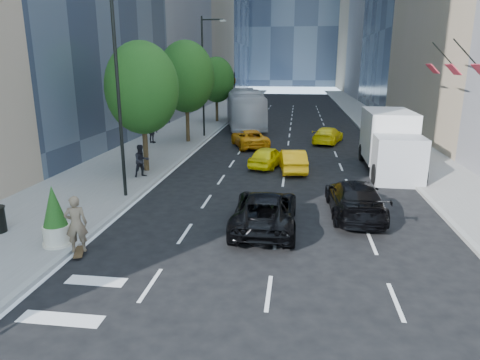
# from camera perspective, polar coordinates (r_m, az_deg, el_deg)

# --- Properties ---
(ground) EXTENTS (160.00, 160.00, 0.00)m
(ground) POSITION_cam_1_polar(r_m,az_deg,el_deg) (16.30, 1.26, -7.58)
(ground) COLOR black
(ground) RESTS_ON ground
(sidewalk_left) EXTENTS (6.00, 120.00, 0.15)m
(sidewalk_left) POSITION_cam_1_polar(r_m,az_deg,el_deg) (46.60, -5.72, 7.47)
(sidewalk_left) COLOR slate
(sidewalk_left) RESTS_ON ground
(sidewalk_right) EXTENTS (4.00, 120.00, 0.15)m
(sidewalk_right) POSITION_cam_1_polar(r_m,az_deg,el_deg) (46.14, 18.09, 6.72)
(sidewalk_right) COLOR slate
(sidewalk_right) RESTS_ON ground
(lamp_near) EXTENTS (2.13, 0.22, 10.00)m
(lamp_near) POSITION_cam_1_polar(r_m,az_deg,el_deg) (20.54, -15.62, 13.28)
(lamp_near) COLOR black
(lamp_near) RESTS_ON sidewalk_left
(lamp_far) EXTENTS (2.13, 0.22, 10.00)m
(lamp_far) POSITION_cam_1_polar(r_m,az_deg,el_deg) (37.79, -4.72, 14.43)
(lamp_far) COLOR black
(lamp_far) RESTS_ON sidewalk_left
(tree_near) EXTENTS (4.20, 4.20, 7.46)m
(tree_near) POSITION_cam_1_polar(r_m,az_deg,el_deg) (25.55, -12.93, 11.84)
(tree_near) COLOR #312413
(tree_near) RESTS_ON sidewalk_left
(tree_mid) EXTENTS (4.50, 4.50, 7.99)m
(tree_mid) POSITION_cam_1_polar(r_m,az_deg,el_deg) (35.08, -7.20, 13.49)
(tree_mid) COLOR #312413
(tree_mid) RESTS_ON sidewalk_left
(tree_far) EXTENTS (3.90, 3.90, 6.92)m
(tree_far) POSITION_cam_1_polar(r_m,az_deg,el_deg) (47.79, -3.15, 13.19)
(tree_far) COLOR #312413
(tree_far) RESTS_ON sidewalk_left
(traffic_signal) EXTENTS (2.48, 0.53, 5.20)m
(traffic_signal) POSITION_cam_1_polar(r_m,az_deg,el_deg) (55.56, -0.75, 13.10)
(traffic_signal) COLOR black
(traffic_signal) RESTS_ON sidewalk_left
(facade_flags) EXTENTS (1.85, 13.30, 2.05)m
(facade_flags) POSITION_cam_1_polar(r_m,az_deg,el_deg) (26.52, 28.26, 13.20)
(facade_flags) COLOR black
(facade_flags) RESTS_ON ground
(skateboarder) EXTENTS (0.85, 0.70, 1.98)m
(skateboarder) POSITION_cam_1_polar(r_m,az_deg,el_deg) (15.47, -20.96, -5.98)
(skateboarder) COLOR brown
(skateboarder) RESTS_ON ground
(black_sedan_lincoln) EXTENTS (2.46, 5.27, 1.46)m
(black_sedan_lincoln) POSITION_cam_1_polar(r_m,az_deg,el_deg) (16.94, 3.35, -4.06)
(black_sedan_lincoln) COLOR black
(black_sedan_lincoln) RESTS_ON ground
(black_sedan_mercedes) EXTENTS (2.30, 5.35, 1.54)m
(black_sedan_mercedes) POSITION_cam_1_polar(r_m,az_deg,el_deg) (18.93, 15.05, -2.36)
(black_sedan_mercedes) COLOR black
(black_sedan_mercedes) RESTS_ON ground
(taxi_a) EXTENTS (2.49, 4.09, 1.30)m
(taxi_a) POSITION_cam_1_polar(r_m,az_deg,el_deg) (27.10, 3.70, 3.13)
(taxi_a) COLOR #FFEB0D
(taxi_a) RESTS_ON ground
(taxi_b) EXTENTS (1.87, 4.21, 1.34)m
(taxi_b) POSITION_cam_1_polar(r_m,az_deg,el_deg) (26.11, 7.03, 2.63)
(taxi_b) COLOR #FFB00D
(taxi_b) RESTS_ON ground
(taxi_c) EXTENTS (3.77, 5.37, 1.36)m
(taxi_c) POSITION_cam_1_polar(r_m,az_deg,el_deg) (33.61, 1.28, 5.58)
(taxi_c) COLOR orange
(taxi_c) RESTS_ON ground
(taxi_d) EXTENTS (3.05, 4.88, 1.32)m
(taxi_d) POSITION_cam_1_polar(r_m,az_deg,el_deg) (35.98, 11.64, 5.88)
(taxi_d) COLOR yellow
(taxi_d) RESTS_ON ground
(city_bus) EXTENTS (5.69, 13.94, 3.78)m
(city_bus) POSITION_cam_1_polar(r_m,az_deg,el_deg) (44.60, 0.62, 9.55)
(city_bus) COLOR #B9BBC0
(city_bus) RESTS_ON ground
(box_truck) EXTENTS (2.86, 7.50, 3.56)m
(box_truck) POSITION_cam_1_polar(r_m,az_deg,el_deg) (27.24, 19.36, 4.85)
(box_truck) COLOR beige
(box_truck) RESTS_ON ground
(pedestrian_a) EXTENTS (1.13, 1.11, 1.84)m
(pedestrian_a) POSITION_cam_1_polar(r_m,az_deg,el_deg) (24.58, -13.00, 2.51)
(pedestrian_a) COLOR black
(pedestrian_a) RESTS_ON sidewalk_left
(pedestrian_b) EXTENTS (1.14, 0.79, 1.80)m
(pedestrian_b) POSITION_cam_1_polar(r_m,az_deg,el_deg) (35.11, -11.66, 6.30)
(pedestrian_b) COLOR black
(pedestrian_b) RESTS_ON sidewalk_left
(planter_shrub) EXTENTS (0.91, 0.91, 2.18)m
(planter_shrub) POSITION_cam_1_polar(r_m,az_deg,el_deg) (16.22, -23.48, -4.54)
(planter_shrub) COLOR beige
(planter_shrub) RESTS_ON sidewalk_left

